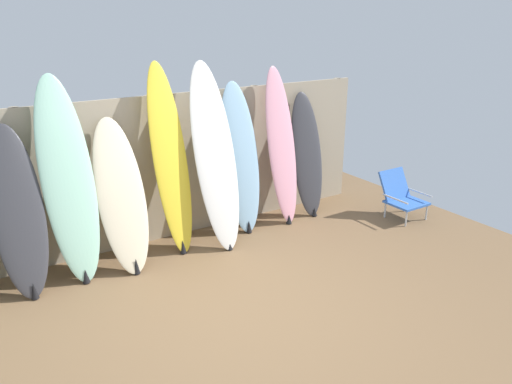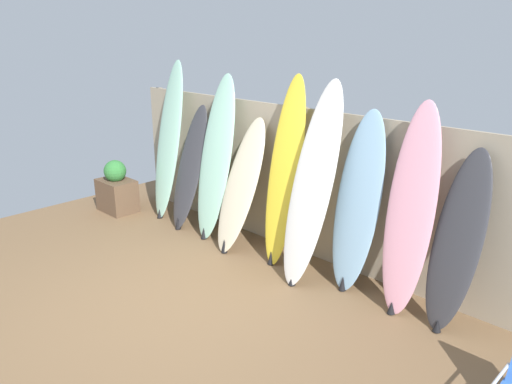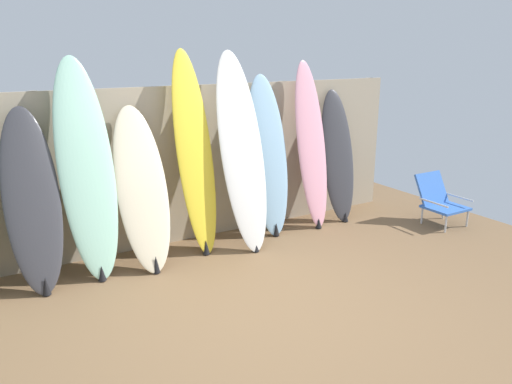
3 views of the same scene
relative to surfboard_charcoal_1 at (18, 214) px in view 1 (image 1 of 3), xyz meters
name	(u,v)px [view 1 (image 1 of 3)]	position (x,y,z in m)	size (l,w,h in m)	color
ground	(243,313)	(1.61, -1.58, -0.84)	(7.68, 7.68, 0.00)	brown
fence_back	(155,170)	(1.61, 0.42, 0.06)	(6.08, 0.11, 1.80)	tan
surfboard_charcoal_1	(18,214)	(0.00, 0.00, 0.00)	(0.53, 0.62, 1.70)	#38383D
surfboard_seafoam_2	(68,182)	(0.52, 0.03, 0.23)	(0.55, 0.60, 2.14)	#9ED6BC
surfboard_cream_3	(121,197)	(1.03, -0.02, -0.03)	(0.56, 0.74, 1.64)	beige
surfboard_yellow_4	(170,162)	(1.67, 0.08, 0.25)	(0.47, 0.56, 2.20)	yellow
surfboard_white_5	(215,158)	(2.18, -0.06, 0.25)	(0.53, 0.72, 2.19)	white
surfboard_skyblue_6	(241,160)	(2.64, 0.12, 0.11)	(0.52, 0.46, 1.91)	#8CB7D6
surfboard_pink_7	(282,147)	(3.25, 0.08, 0.19)	(0.52, 0.53, 2.06)	pink
surfboard_charcoal_8	(307,155)	(3.71, 0.12, 0.00)	(0.51, 0.55, 1.69)	#38383D
beach_chair	(401,194)	(4.71, -0.73, -0.51)	(0.50, 0.58, 0.63)	silver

